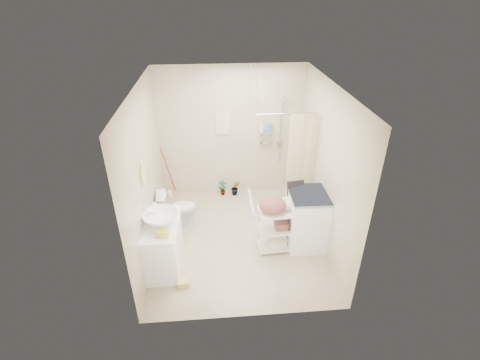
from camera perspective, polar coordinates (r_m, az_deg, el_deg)
The scene contains 23 objects.
floor at distance 6.06m, azimuth -0.38°, elevation -9.58°, with size 3.20×3.20×0.00m, color tan.
ceiling at distance 4.85m, azimuth -0.49°, elevation 14.93°, with size 2.80×3.20×0.04m, color silver.
wall_back at distance 6.78m, azimuth -1.49°, elevation 7.72°, with size 2.80×0.04×2.60m, color #C5B798.
wall_front at distance 4.00m, azimuth 1.37°, elevation -9.63°, with size 2.80×0.04×2.60m, color #C5B798.
wall_left at distance 5.42m, azimuth -15.35°, elevation 0.66°, with size 0.04×3.20×2.60m, color #C5B798.
wall_right at distance 5.60m, azimuth 14.01°, elevation 1.83°, with size 0.04×3.20×2.60m, color #C5B798.
vanity at distance 5.42m, azimuth -12.45°, elevation -10.44°, with size 0.52×0.92×0.81m, color white.
sink at distance 5.12m, azimuth -12.83°, elevation -6.20°, with size 0.51×0.51×0.18m, color white.
counter_basket at distance 4.92m, azimuth -12.57°, elevation -8.46°, with size 0.16×0.13×0.09m, color gold.
floor_basket at distance 5.29m, azimuth -9.31°, elevation -16.24°, with size 0.24×0.19×0.13m, color #E0C148.
toilet at distance 6.30m, azimuth -10.28°, elevation -4.59°, with size 0.38×0.66×0.68m, color silver.
mop at distance 7.05m, azimuth -11.92°, elevation 1.35°, with size 0.11×0.11×1.12m, color red, non-canonical shape.
potted_plant_a at distance 7.13m, azimuth -2.90°, elevation -1.29°, with size 0.18×0.12×0.33m, color brown.
potted_plant_b at distance 7.14m, azimuth -0.75°, elevation -1.31°, with size 0.18×0.14×0.32m, color #974E2A.
hanging_towel at distance 6.68m, azimuth -2.80°, elevation 9.20°, with size 0.28×0.03×0.42m, color beige.
towel_ring at distance 5.17m, azimuth -15.71°, elevation 1.24°, with size 0.04×0.22×0.34m, color #E0C680, non-canonical shape.
tp_holder at distance 5.75m, azimuth -14.13°, elevation -4.14°, with size 0.08×0.12×0.14m, color white, non-canonical shape.
shower at distance 6.48m, azimuth 6.38°, elevation 4.05°, with size 1.10×1.10×2.10m, color silver, non-canonical shape.
shampoo_bottle_a at distance 6.71m, azimuth 3.62°, elevation 8.70°, with size 0.09×0.09×0.23m, color silver.
shampoo_bottle_b at distance 6.74m, azimuth 4.93°, elevation 8.56°, with size 0.09×0.09×0.19m, color #415A95.
washing_machine at distance 5.80m, azimuth 11.12°, elevation -6.30°, with size 0.66×0.68×0.96m, color white.
laundry_rack at distance 5.64m, azimuth 6.32°, elevation -7.48°, with size 0.64×0.38×0.89m, color beige, non-canonical shape.
ironing_board at distance 5.80m, azimuth 9.00°, elevation -5.24°, with size 0.31×0.09×1.10m, color black, non-canonical shape.
Camera 1 is at (-0.35, -4.68, 3.84)m, focal length 26.00 mm.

